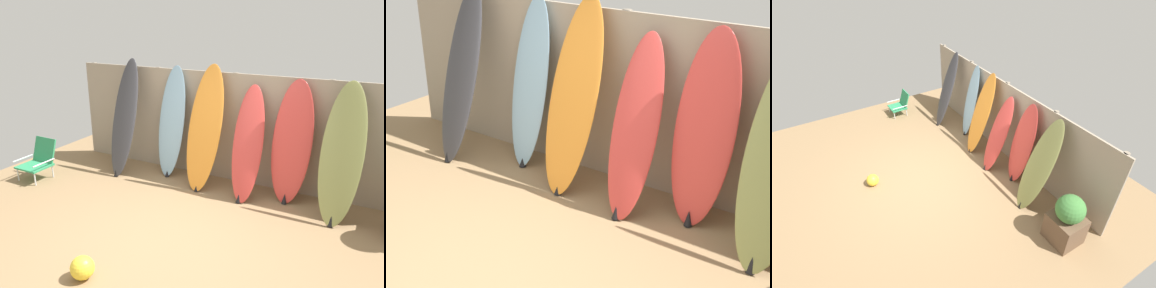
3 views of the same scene
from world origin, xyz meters
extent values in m
plane|color=#8E704C|center=(0.00, 0.00, 0.00)|extent=(7.68, 7.68, 0.00)
cube|color=gray|center=(0.00, 2.00, 0.90)|extent=(6.08, 0.04, 1.80)
cylinder|color=gray|center=(-2.88, 2.04, 0.90)|extent=(0.10, 0.10, 1.80)
cylinder|color=gray|center=(-1.44, 2.04, 0.90)|extent=(0.10, 0.10, 1.80)
cylinder|color=gray|center=(0.00, 2.04, 0.90)|extent=(0.10, 0.10, 1.80)
cylinder|color=gray|center=(1.44, 2.04, 0.90)|extent=(0.10, 0.10, 1.80)
ellipsoid|color=#38383D|center=(-1.81, 1.50, 0.98)|extent=(0.50, 0.82, 1.97)
cone|color=black|center=(-1.81, 1.17, 0.07)|extent=(0.08, 0.08, 0.11)
ellipsoid|color=#8CB7D6|center=(-1.02, 1.75, 0.94)|extent=(0.57, 0.49, 1.88)
cone|color=black|center=(-1.02, 1.57, 0.06)|extent=(0.08, 0.08, 0.10)
ellipsoid|color=orange|center=(-0.31, 1.58, 0.97)|extent=(0.58, 0.68, 1.95)
cone|color=black|center=(-0.31, 1.29, 0.06)|extent=(0.08, 0.08, 0.11)
ellipsoid|color=#D13D38|center=(0.42, 1.55, 0.85)|extent=(0.54, 0.78, 1.69)
cone|color=black|center=(0.42, 1.24, 0.07)|extent=(0.08, 0.08, 0.13)
ellipsoid|color=#D13D38|center=(1.03, 1.70, 0.91)|extent=(0.59, 0.44, 1.81)
cone|color=black|center=(1.03, 1.52, 0.09)|extent=(0.08, 0.08, 0.15)
ellipsoid|color=olive|center=(1.74, 1.51, 0.92)|extent=(0.55, 0.78, 1.85)
cone|color=black|center=(1.74, 1.18, 0.08)|extent=(0.08, 0.08, 0.15)
cylinder|color=silver|center=(-3.16, 0.26, 0.11)|extent=(0.02, 0.02, 0.22)
cylinder|color=silver|center=(-2.75, 0.26, 0.11)|extent=(0.02, 0.02, 0.22)
cylinder|color=silver|center=(-3.16, 0.64, 0.11)|extent=(0.02, 0.02, 0.22)
cylinder|color=silver|center=(-2.75, 0.64, 0.11)|extent=(0.02, 0.02, 0.22)
cube|color=#2D8C59|center=(-2.96, 0.45, 0.23)|extent=(0.48, 0.44, 0.03)
cube|color=#2D8C59|center=(-2.96, 0.69, 0.44)|extent=(0.46, 0.17, 0.44)
cylinder|color=silver|center=(-3.20, 0.45, 0.34)|extent=(0.02, 0.44, 0.02)
cylinder|color=silver|center=(-2.72, 0.45, 0.34)|extent=(0.02, 0.44, 0.02)
sphere|color=yellow|center=(-0.43, -1.11, 0.13)|extent=(0.26, 0.26, 0.26)
camera|label=1|loc=(2.13, -3.50, 2.64)|focal=35.00mm
camera|label=2|loc=(2.62, -2.50, 2.74)|focal=50.00mm
camera|label=3|loc=(4.61, -1.89, 4.58)|focal=28.00mm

